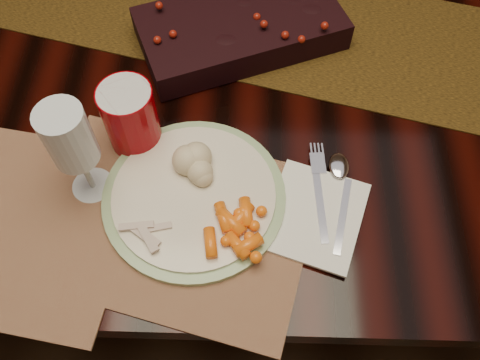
{
  "coord_description": "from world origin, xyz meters",
  "views": [
    {
      "loc": [
        0.04,
        -0.66,
        1.45
      ],
      "look_at": [
        0.03,
        -0.29,
        0.8
      ],
      "focal_mm": 38.0,
      "sensor_mm": 36.0,
      "label": 1
    }
  ],
  "objects_px": {
    "placemat_main": "(172,222)",
    "baby_carrots": "(220,231)",
    "turkey_shreds": "(146,230)",
    "red_cup": "(131,117)",
    "dinner_plate": "(194,196)",
    "wine_glass": "(77,154)",
    "centerpiece": "(240,25)",
    "napkin": "(315,215)",
    "dining_table": "(229,166)",
    "mashed_potatoes": "(190,162)"
  },
  "relations": [
    {
      "from": "red_cup",
      "to": "centerpiece",
      "type": "bearing_deg",
      "value": 54.58
    },
    {
      "from": "placemat_main",
      "to": "baby_carrots",
      "type": "relative_size",
      "value": 3.9
    },
    {
      "from": "placemat_main",
      "to": "wine_glass",
      "type": "xyz_separation_m",
      "value": [
        -0.13,
        0.06,
        0.09
      ]
    },
    {
      "from": "turkey_shreds",
      "to": "red_cup",
      "type": "xyz_separation_m",
      "value": [
        -0.04,
        0.18,
        0.04
      ]
    },
    {
      "from": "dining_table",
      "to": "placemat_main",
      "type": "distance_m",
      "value": 0.51
    },
    {
      "from": "dining_table",
      "to": "turkey_shreds",
      "type": "height_order",
      "value": "turkey_shreds"
    },
    {
      "from": "mashed_potatoes",
      "to": "red_cup",
      "type": "bearing_deg",
      "value": 144.92
    },
    {
      "from": "turkey_shreds",
      "to": "red_cup",
      "type": "height_order",
      "value": "red_cup"
    },
    {
      "from": "dining_table",
      "to": "red_cup",
      "type": "distance_m",
      "value": 0.5
    },
    {
      "from": "dinner_plate",
      "to": "wine_glass",
      "type": "bearing_deg",
      "value": 173.09
    },
    {
      "from": "mashed_potatoes",
      "to": "baby_carrots",
      "type": "bearing_deg",
      "value": -64.59
    },
    {
      "from": "baby_carrots",
      "to": "red_cup",
      "type": "xyz_separation_m",
      "value": [
        -0.15,
        0.17,
        0.03
      ]
    },
    {
      "from": "dinner_plate",
      "to": "wine_glass",
      "type": "distance_m",
      "value": 0.18
    },
    {
      "from": "napkin",
      "to": "wine_glass",
      "type": "relative_size",
      "value": 0.86
    },
    {
      "from": "centerpiece",
      "to": "wine_glass",
      "type": "xyz_separation_m",
      "value": [
        -0.22,
        -0.32,
        0.05
      ]
    },
    {
      "from": "red_cup",
      "to": "wine_glass",
      "type": "relative_size",
      "value": 0.63
    },
    {
      "from": "turkey_shreds",
      "to": "red_cup",
      "type": "distance_m",
      "value": 0.18
    },
    {
      "from": "baby_carrots",
      "to": "napkin",
      "type": "bearing_deg",
      "value": 15.65
    },
    {
      "from": "centerpiece",
      "to": "mashed_potatoes",
      "type": "xyz_separation_m",
      "value": [
        -0.07,
        -0.3,
        0.0
      ]
    },
    {
      "from": "napkin",
      "to": "wine_glass",
      "type": "xyz_separation_m",
      "value": [
        -0.35,
        0.04,
        0.09
      ]
    },
    {
      "from": "baby_carrots",
      "to": "wine_glass",
      "type": "height_order",
      "value": "wine_glass"
    },
    {
      "from": "dinner_plate",
      "to": "baby_carrots",
      "type": "height_order",
      "value": "baby_carrots"
    },
    {
      "from": "red_cup",
      "to": "turkey_shreds",
      "type": "bearing_deg",
      "value": -77.38
    },
    {
      "from": "placemat_main",
      "to": "dinner_plate",
      "type": "relative_size",
      "value": 1.45
    },
    {
      "from": "placemat_main",
      "to": "baby_carrots",
      "type": "bearing_deg",
      "value": -4.06
    },
    {
      "from": "napkin",
      "to": "red_cup",
      "type": "relative_size",
      "value": 1.37
    },
    {
      "from": "dining_table",
      "to": "centerpiece",
      "type": "distance_m",
      "value": 0.42
    },
    {
      "from": "dinner_plate",
      "to": "red_cup",
      "type": "xyz_separation_m",
      "value": [
        -0.1,
        0.11,
        0.05
      ]
    },
    {
      "from": "mashed_potatoes",
      "to": "wine_glass",
      "type": "height_order",
      "value": "wine_glass"
    },
    {
      "from": "dinner_plate",
      "to": "centerpiece",
      "type": "bearing_deg",
      "value": 79.73
    },
    {
      "from": "placemat_main",
      "to": "napkin",
      "type": "bearing_deg",
      "value": 18.38
    },
    {
      "from": "baby_carrots",
      "to": "wine_glass",
      "type": "distance_m",
      "value": 0.23
    },
    {
      "from": "napkin",
      "to": "placemat_main",
      "type": "bearing_deg",
      "value": -157.5
    },
    {
      "from": "dinner_plate",
      "to": "wine_glass",
      "type": "xyz_separation_m",
      "value": [
        -0.16,
        0.02,
        0.08
      ]
    },
    {
      "from": "placemat_main",
      "to": "centerpiece",
      "type": "bearing_deg",
      "value": 90.82
    },
    {
      "from": "baby_carrots",
      "to": "mashed_potatoes",
      "type": "distance_m",
      "value": 0.12
    },
    {
      "from": "dinner_plate",
      "to": "placemat_main",
      "type": "bearing_deg",
      "value": -127.57
    },
    {
      "from": "placemat_main",
      "to": "red_cup",
      "type": "distance_m",
      "value": 0.18
    },
    {
      "from": "centerpiece",
      "to": "dinner_plate",
      "type": "xyz_separation_m",
      "value": [
        -0.06,
        -0.34,
        -0.03
      ]
    },
    {
      "from": "centerpiece",
      "to": "red_cup",
      "type": "relative_size",
      "value": 3.11
    },
    {
      "from": "baby_carrots",
      "to": "turkey_shreds",
      "type": "height_order",
      "value": "baby_carrots"
    },
    {
      "from": "napkin",
      "to": "wine_glass",
      "type": "bearing_deg",
      "value": -168.76
    },
    {
      "from": "dinner_plate",
      "to": "mashed_potatoes",
      "type": "height_order",
      "value": "mashed_potatoes"
    },
    {
      "from": "dining_table",
      "to": "dinner_plate",
      "type": "distance_m",
      "value": 0.49
    },
    {
      "from": "centerpiece",
      "to": "turkey_shreds",
      "type": "height_order",
      "value": "centerpiece"
    },
    {
      "from": "dinner_plate",
      "to": "wine_glass",
      "type": "height_order",
      "value": "wine_glass"
    },
    {
      "from": "centerpiece",
      "to": "placemat_main",
      "type": "height_order",
      "value": "centerpiece"
    },
    {
      "from": "placemat_main",
      "to": "napkin",
      "type": "xyz_separation_m",
      "value": [
        0.22,
        0.01,
        0.0
      ]
    },
    {
      "from": "wine_glass",
      "to": "dinner_plate",
      "type": "bearing_deg",
      "value": -6.91
    },
    {
      "from": "turkey_shreds",
      "to": "napkin",
      "type": "height_order",
      "value": "turkey_shreds"
    }
  ]
}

